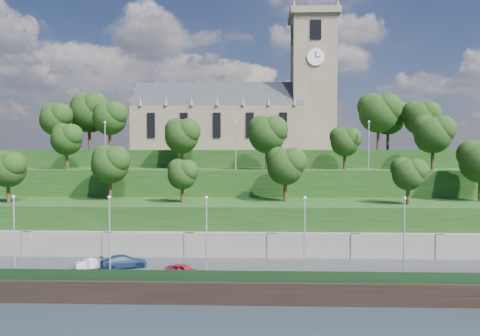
{
  "coord_description": "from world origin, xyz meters",
  "views": [
    {
      "loc": [
        3.01,
        -44.79,
        15.12
      ],
      "look_at": [
        0.52,
        30.0,
        12.11
      ],
      "focal_mm": 35.0,
      "sensor_mm": 36.0,
      "label": 1
    }
  ],
  "objects_px": {
    "church": "(244,111)",
    "car_middle": "(93,264)",
    "car_right": "(124,262)",
    "car_left": "(183,270)"
  },
  "relations": [
    {
      "from": "car_left",
      "to": "car_right",
      "type": "xyz_separation_m",
      "value": [
        -7.07,
        3.14,
        0.09
      ]
    },
    {
      "from": "church",
      "to": "car_right",
      "type": "bearing_deg",
      "value": -107.03
    },
    {
      "from": "car_left",
      "to": "car_middle",
      "type": "relative_size",
      "value": 1.07
    },
    {
      "from": "church",
      "to": "car_right",
      "type": "distance_m",
      "value": 46.42
    },
    {
      "from": "car_middle",
      "to": "car_right",
      "type": "height_order",
      "value": "car_right"
    },
    {
      "from": "car_left",
      "to": "car_right",
      "type": "bearing_deg",
      "value": 86.45
    },
    {
      "from": "car_left",
      "to": "car_right",
      "type": "distance_m",
      "value": 7.73
    },
    {
      "from": "church",
      "to": "car_middle",
      "type": "bearing_deg",
      "value": -110.95
    },
    {
      "from": "car_left",
      "to": "car_middle",
      "type": "xyz_separation_m",
      "value": [
        -10.34,
        2.62,
        -0.06
      ]
    },
    {
      "from": "car_left",
      "to": "car_right",
      "type": "relative_size",
      "value": 0.75
    }
  ]
}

